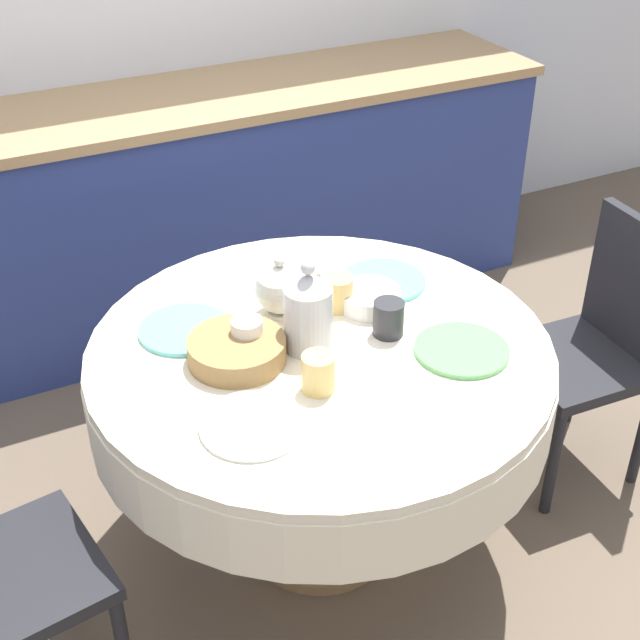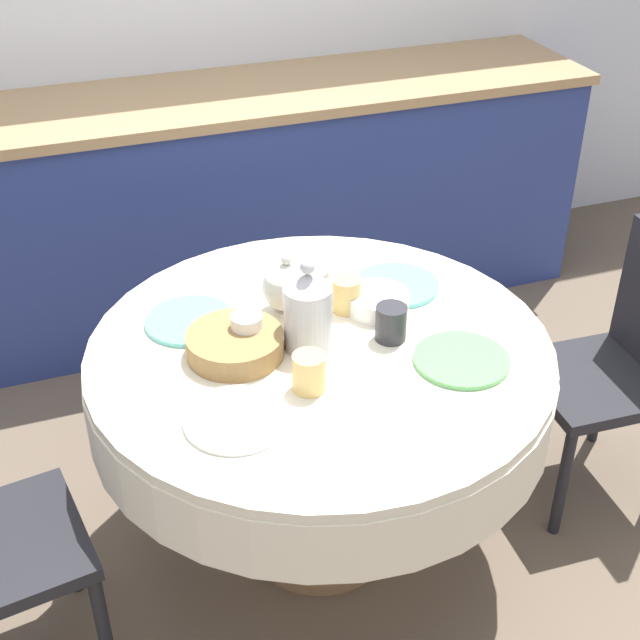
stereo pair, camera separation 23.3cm
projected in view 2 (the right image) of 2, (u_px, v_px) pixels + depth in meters
ground_plane at (320, 540)px, 2.79m from camera, size 12.00×12.00×0.00m
kitchen_counter at (201, 209)px, 3.66m from camera, size 3.24×0.64×0.96m
dining_table at (320, 382)px, 2.45m from camera, size 1.26×1.26×0.74m
chair_left at (620, 359)px, 2.75m from camera, size 0.42×0.42×0.89m
plate_near_left at (236, 419)px, 2.11m from camera, size 0.25×0.25×0.01m
cup_near_left at (309, 373)px, 2.19m from camera, size 0.08×0.08×0.10m
plate_near_right at (461, 360)px, 2.31m from camera, size 0.25×0.25×0.01m
cup_near_right at (391, 323)px, 2.38m from camera, size 0.08×0.08×0.10m
plate_far_left at (190, 321)px, 2.47m from camera, size 0.25×0.25×0.01m
cup_far_left at (247, 331)px, 2.35m from camera, size 0.08×0.08×0.10m
plate_far_right at (397, 285)px, 2.63m from camera, size 0.25×0.25×0.01m
cup_far_right at (346, 294)px, 2.50m from camera, size 0.08×0.08×0.10m
coffee_carafe at (308, 311)px, 2.32m from camera, size 0.13×0.13×0.26m
teapot at (288, 287)px, 2.47m from camera, size 0.20×0.14×0.19m
bread_basket at (235, 344)px, 2.33m from camera, size 0.26×0.26×0.06m
fruit_bowl at (378, 302)px, 2.51m from camera, size 0.18×0.18×0.05m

